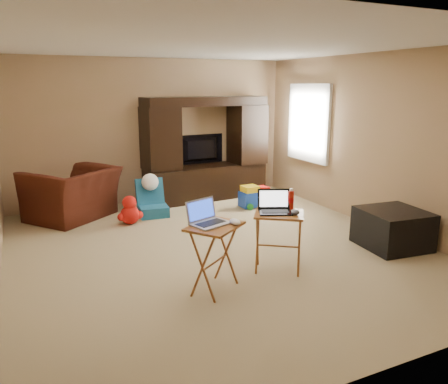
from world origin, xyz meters
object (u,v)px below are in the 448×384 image
entertainment_center (206,149)px  tray_table_left (215,258)px  plush_toy (130,210)px  mouse_right (295,212)px  laptop_right (275,202)px  ottoman (393,229)px  tray_table_right (278,242)px  television (202,150)px  laptop_left (211,213)px  mouse_left (235,222)px  recliner (73,194)px  child_rocker (153,198)px  water_bottle (291,200)px  push_toy (255,196)px

entertainment_center → tray_table_left: bearing=-115.5°
plush_toy → mouse_right: 2.86m
laptop_right → mouse_right: bearing=-15.6°
ottoman → tray_table_right: (-1.75, -0.02, 0.10)m
entertainment_center → plush_toy: (-1.64, -0.93, -0.70)m
laptop_right → television: bearing=104.5°
ottoman → laptop_left: 2.68m
ottoman → mouse_left: bearing=-174.7°
recliner → tray_table_right: bearing=83.1°
television → laptop_left: bearing=64.9°
television → tray_table_right: television is taller
child_rocker → water_bottle: size_ratio=2.82×
television → push_toy: 1.39m
recliner → mouse_right: 3.77m
entertainment_center → television: bearing=86.1°
mouse_left → laptop_right: bearing=20.2°
tray_table_right → television: bearing=116.2°
water_bottle → recliner: bearing=124.1°
television → water_bottle: bearing=80.5°
entertainment_center → water_bottle: entertainment_center is taller
laptop_left → laptop_right: laptop_left is taller
tray_table_left → laptop_right: 0.93m
ottoman → laptop_left: size_ratio=2.08×
plush_toy → laptop_left: size_ratio=1.22×
television → mouse_right: bearing=79.7°
ottoman → tray_table_left: size_ratio=1.09×
plush_toy → mouse_left: size_ratio=3.14×
recliner → tray_table_left: (1.00, -3.22, -0.05)m
recliner → water_bottle: size_ratio=5.81×
mouse_left → water_bottle: (0.84, 0.28, 0.06)m
entertainment_center → mouse_left: 3.73m
entertainment_center → recliner: (-2.37, -0.25, -0.53)m
ottoman → laptop_right: laptop_right is taller
ottoman → water_bottle: size_ratio=3.63×
tray_table_left → laptop_right: size_ratio=1.96×
entertainment_center → mouse_left: (-1.18, -3.54, -0.20)m
recliner → laptop_left: (0.97, -3.19, 0.42)m
mouse_left → tray_table_right: bearing=17.4°
tray_table_right → recliner: bearing=155.5°
recliner → mouse_left: size_ratio=8.60×
plush_toy → laptop_right: (1.07, -2.39, 0.58)m
tray_table_right → push_toy: bearing=101.3°
child_rocker → push_toy: (1.73, -0.23, -0.10)m
recliner → plush_toy: bearing=99.6°
ottoman → laptop_right: size_ratio=2.13×
ottoman → tray_table_right: tray_table_right is taller
ottoman → mouse_left: mouse_left is taller
child_rocker → tray_table_right: bearing=-70.2°
entertainment_center → recliner: entertainment_center is taller
plush_toy → child_rocker: bearing=31.0°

